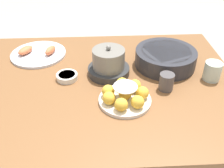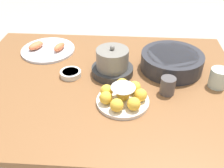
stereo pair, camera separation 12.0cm
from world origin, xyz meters
The scene contains 8 objects.
dining_table centered at (0.00, 0.00, 0.67)m, with size 1.37×1.03×0.76m.
cake_plate centered at (0.11, -0.16, 0.80)m, with size 0.23×0.23×0.09m.
serving_bowl centered at (0.35, 0.13, 0.81)m, with size 0.32×0.32×0.09m.
sauce_bowl centered at (-0.16, 0.03, 0.77)m, with size 0.11×0.11×0.03m.
seafood_platter centered at (-0.35, 0.28, 0.77)m, with size 0.31×0.31×0.05m.
cup_near centered at (0.31, -0.08, 0.80)m, with size 0.07×0.07×0.08m.
cup_far centered at (0.55, -0.01, 0.81)m, with size 0.08×0.08×0.09m.
warming_pot centered at (0.04, 0.07, 0.82)m, with size 0.21×0.21×0.16m.
Camera 2 is at (0.12, -1.06, 1.50)m, focal length 42.00 mm.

